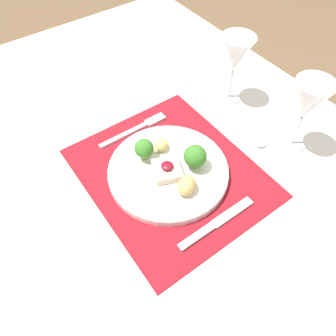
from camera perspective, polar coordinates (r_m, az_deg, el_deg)
The scene contains 9 objects.
ground_plane at distance 1.46m, azimuth 0.20°, elevation -18.94°, with size 8.00×8.00×0.00m, color brown.
dining_table at distance 0.85m, azimuth 0.33°, elevation -4.13°, with size 1.57×1.06×0.75m.
placemat at distance 0.79m, azimuth 0.35°, elevation -0.83°, with size 0.44×0.37×0.00m, color maroon.
dinner_plate at distance 0.77m, azimuth 0.18°, elevation -0.12°, with size 0.29×0.29×0.08m.
fork at distance 0.88m, azimuth -5.27°, elevation 6.93°, with size 0.02×0.20×0.01m.
knife at distance 0.71m, azimuth 7.65°, elevation -10.02°, with size 0.02×0.20×0.01m.
spoon at distance 0.89m, azimuth 14.14°, elevation 5.62°, with size 0.18×0.04×0.01m.
wine_glass_near at distance 0.81m, azimuth 23.22°, elevation 10.40°, with size 0.09×0.09×0.19m.
wine_glass_far at distance 0.91m, azimuth 11.65°, elevation 18.46°, with size 0.09×0.09×0.19m.
Camera 1 is at (0.38, -0.28, 1.38)m, focal length 35.00 mm.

